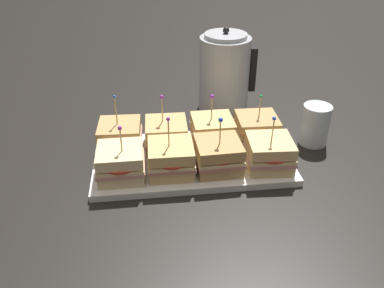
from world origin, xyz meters
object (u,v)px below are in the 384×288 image
at_px(sandwich_front_center_left, 171,159).
at_px(kettle_steel, 225,73).
at_px(sandwich_back_far_left, 120,137).
at_px(sandwich_front_far_right, 269,153).
at_px(sandwich_back_center_right, 212,131).
at_px(sandwich_back_far_right, 257,129).
at_px(serving_platter, 192,160).
at_px(sandwich_front_far_left, 121,163).
at_px(drinking_glass, 315,125).
at_px(sandwich_front_center_right, 218,155).
at_px(sandwich_back_center_left, 166,135).

bearing_deg(sandwich_front_center_left, kettle_steel, 61.73).
height_order(sandwich_back_far_left, kettle_steel, kettle_steel).
bearing_deg(sandwich_front_far_right, sandwich_back_center_right, 133.95).
xyz_separation_m(sandwich_back_far_left, sandwich_back_far_right, (0.37, -0.00, -0.00)).
xyz_separation_m(serving_platter, sandwich_back_far_right, (0.19, 0.06, 0.05)).
xyz_separation_m(sandwich_front_far_left, drinking_glass, (0.54, 0.12, 0.00)).
bearing_deg(sandwich_front_center_left, sandwich_back_far_left, 135.97).
height_order(sandwich_front_far_right, sandwich_back_center_right, sandwich_back_center_right).
relative_size(sandwich_front_center_left, sandwich_back_center_right, 1.04).
bearing_deg(sandwich_back_far_right, drinking_glass, 0.58).
bearing_deg(kettle_steel, sandwich_back_far_left, -142.42).
xyz_separation_m(sandwich_front_center_left, sandwich_back_far_right, (0.25, 0.12, -0.00)).
distance_m(sandwich_front_far_left, sandwich_back_far_right, 0.39).
xyz_separation_m(sandwich_front_far_left, sandwich_front_center_left, (0.12, 0.00, -0.00)).
bearing_deg(serving_platter, sandwich_front_center_left, -134.69).
bearing_deg(drinking_glass, sandwich_back_far_left, 179.77).
relative_size(serving_platter, sandwich_back_center_right, 3.48).
relative_size(sandwich_front_far_left, sandwich_front_far_right, 0.98).
height_order(sandwich_front_far_left, drinking_glass, sandwich_front_far_left).
relative_size(sandwich_front_far_right, sandwich_back_far_right, 1.04).
bearing_deg(sandwich_back_center_right, sandwich_front_center_left, -135.18).
height_order(serving_platter, sandwich_front_center_right, sandwich_front_center_right).
relative_size(sandwich_back_far_left, sandwich_back_center_right, 1.07).
bearing_deg(sandwich_front_far_left, sandwich_front_far_right, -0.26).
distance_m(sandwich_front_far_right, sandwich_back_center_right, 0.18).
height_order(sandwich_back_far_left, sandwich_back_far_right, sandwich_back_far_left).
bearing_deg(sandwich_front_far_right, sandwich_back_far_left, 161.02).
distance_m(sandwich_front_center_left, sandwich_back_far_left, 0.18).
bearing_deg(sandwich_back_center_left, drinking_glass, 0.34).
distance_m(sandwich_front_far_left, drinking_glass, 0.55).
bearing_deg(sandwich_front_center_left, sandwich_front_far_left, -178.20).
distance_m(serving_platter, sandwich_back_far_left, 0.20).
bearing_deg(sandwich_back_center_right, sandwich_front_center_right, -92.71).
height_order(sandwich_back_center_right, drinking_glass, sandwich_back_center_right).
distance_m(sandwich_front_center_left, sandwich_back_center_left, 0.12).
distance_m(kettle_steel, drinking_glass, 0.34).
distance_m(sandwich_front_far_left, sandwich_back_center_right, 0.28).
height_order(sandwich_front_center_left, sandwich_back_far_left, sandwich_back_far_left).
xyz_separation_m(sandwich_front_far_left, sandwich_front_center_right, (0.24, 0.00, 0.00)).
xyz_separation_m(sandwich_front_far_right, sandwich_back_far_right, (-0.00, 0.12, -0.00)).
bearing_deg(sandwich_back_far_right, sandwich_back_far_left, 179.41).
xyz_separation_m(sandwich_front_center_left, sandwich_front_center_right, (0.12, 0.00, 0.00)).
distance_m(sandwich_front_far_left, sandwich_back_center_left, 0.17).
distance_m(sandwich_front_far_right, sandwich_back_center_left, 0.28).
bearing_deg(serving_platter, sandwich_back_center_left, 136.91).
relative_size(serving_platter, sandwich_back_far_right, 3.67).
relative_size(sandwich_front_center_right, sandwich_front_far_right, 1.00).
relative_size(sandwich_front_center_left, sandwich_back_center_left, 1.00).
bearing_deg(sandwich_back_center_right, sandwich_back_far_left, 179.85).
distance_m(sandwich_back_far_left, sandwich_back_far_right, 0.37).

